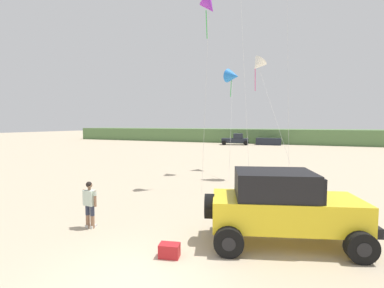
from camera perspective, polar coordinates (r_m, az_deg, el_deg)
ground_plane at (r=7.31m, az=-11.75°, el=-26.33°), size 220.00×220.00×0.00m
dune_ridge at (r=55.83m, az=17.54°, el=1.56°), size 90.00×7.80×2.64m
jeep at (r=9.15m, az=18.15°, el=-11.88°), size 5.02×3.51×2.26m
person_watching at (r=10.67m, az=-20.24°, el=-11.09°), size 0.62×0.31×1.67m
cooler_box at (r=8.27m, az=-4.66°, el=-20.94°), size 0.62×0.47×0.38m
distant_pickup at (r=49.36m, az=8.93°, el=0.93°), size 4.93×3.41×1.98m
distant_sedan at (r=50.18m, az=15.44°, el=0.50°), size 4.24×1.81×1.20m
kite_yellow_diamond at (r=17.35m, az=3.54°, el=26.32°), size 1.17×2.22×10.78m
kite_white_parafoil at (r=22.82m, az=8.38°, el=13.63°), size 1.80×5.66×8.08m
kite_blue_swept at (r=19.49m, az=13.33°, el=15.52°), size 3.72×5.47×8.16m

